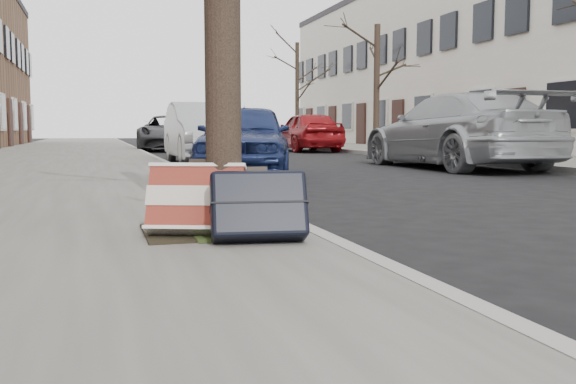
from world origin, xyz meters
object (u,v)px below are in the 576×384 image
object	(u,v)px
car_near_front	(245,139)
suitcase_red	(197,200)
suitcase_navy	(259,205)
car_near_mid	(206,133)

from	to	relation	value
car_near_front	suitcase_red	bearing A→B (deg)	-88.52
suitcase_red	car_near_front	xyz separation A→B (m)	(1.90, 6.91, 0.30)
suitcase_navy	car_near_mid	size ratio (longest dim) A/B	0.13
suitcase_navy	car_near_front	world-z (taller)	car_near_front
suitcase_red	car_near_mid	distance (m)	11.37
car_near_mid	suitcase_navy	bearing A→B (deg)	-97.60
suitcase_navy	suitcase_red	bearing A→B (deg)	143.27
car_near_front	car_near_mid	bearing A→B (deg)	106.88
suitcase_red	suitcase_navy	world-z (taller)	suitcase_red
car_near_front	car_near_mid	world-z (taller)	car_near_mid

